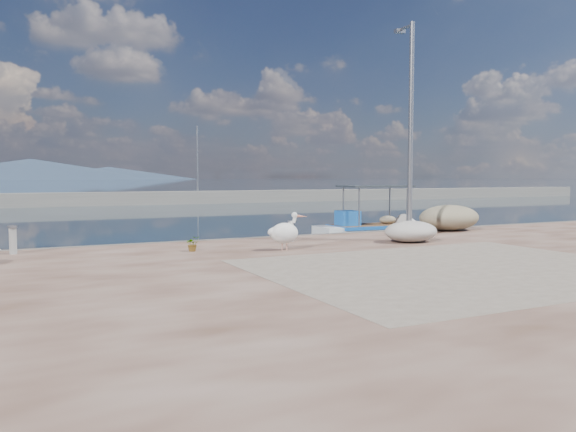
% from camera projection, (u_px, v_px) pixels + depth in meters
% --- Properties ---
extents(ground, '(1400.00, 1400.00, 0.00)m').
position_uv_depth(ground, '(350.00, 273.00, 15.07)').
color(ground, '#162635').
rests_on(ground, ground).
extents(quay, '(44.00, 22.00, 0.50)m').
position_uv_depth(quay, '(538.00, 312.00, 9.68)').
color(quay, '#4C2F21').
rests_on(quay, ground).
extents(quay_patch, '(9.00, 7.00, 0.01)m').
position_uv_depth(quay_patch, '(458.00, 268.00, 12.79)').
color(quay_patch, gray).
rests_on(quay_patch, quay).
extents(breakwater, '(120.00, 2.20, 7.50)m').
position_uv_depth(breakwater, '(112.00, 199.00, 50.85)').
color(breakwater, gray).
rests_on(breakwater, ground).
extents(mountains, '(370.00, 280.00, 22.00)m').
position_uv_depth(mountains, '(25.00, 170.00, 598.50)').
color(mountains, '#28384C').
rests_on(mountains, ground).
extents(boat_right, '(5.47, 2.03, 2.59)m').
position_uv_depth(boat_right, '(374.00, 232.00, 24.18)').
color(boat_right, white).
rests_on(boat_right, ground).
extents(pelican, '(1.14, 0.66, 1.08)m').
position_uv_depth(pelican, '(285.00, 232.00, 15.90)').
color(pelican, tan).
rests_on(pelican, quay).
extents(lamp_post, '(0.44, 0.96, 7.00)m').
position_uv_depth(lamp_post, '(410.00, 139.00, 18.09)').
color(lamp_post, gray).
rests_on(lamp_post, quay).
extents(bollard_near, '(0.22, 0.22, 0.67)m').
position_uv_depth(bollard_near, '(291.00, 230.00, 18.05)').
color(bollard_near, gray).
rests_on(bollard_near, quay).
extents(bollard_far, '(0.26, 0.26, 0.78)m').
position_uv_depth(bollard_far, '(13.00, 238.00, 15.12)').
color(bollard_far, gray).
rests_on(bollard_far, quay).
extents(potted_plant, '(0.40, 0.35, 0.43)m').
position_uv_depth(potted_plant, '(193.00, 244.00, 15.68)').
color(potted_plant, '#33722D').
rests_on(potted_plant, quay).
extents(net_pile_d, '(1.81, 1.36, 0.68)m').
position_uv_depth(net_pile_d, '(411.00, 231.00, 17.92)').
color(net_pile_d, '#BDB7AF').
rests_on(net_pile_d, quay).
extents(net_pile_c, '(2.54, 1.81, 1.00)m').
position_uv_depth(net_pile_c, '(449.00, 218.00, 21.75)').
color(net_pile_c, tan).
rests_on(net_pile_c, quay).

